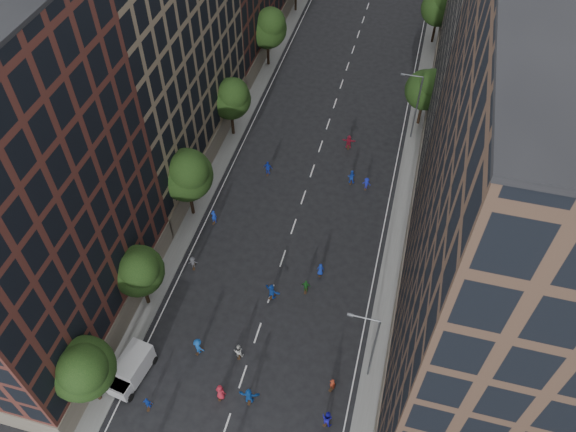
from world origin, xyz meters
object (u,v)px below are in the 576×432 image
at_px(streetlamp_near, 371,345).
at_px(streetlamp_far, 415,104).
at_px(cargo_van, 131,369).
at_px(skater_2, 327,418).

relative_size(streetlamp_near, streetlamp_far, 1.00).
height_order(streetlamp_near, streetlamp_far, same).
bearing_deg(streetlamp_far, streetlamp_near, -90.00).
bearing_deg(streetlamp_near, streetlamp_far, 90.00).
height_order(streetlamp_near, cargo_van, streetlamp_near).
distance_m(streetlamp_near, cargo_van, 20.73).
distance_m(streetlamp_far, cargo_van, 43.26).
relative_size(streetlamp_near, skater_2, 4.72).
height_order(streetlamp_near, skater_2, streetlamp_near).
height_order(cargo_van, skater_2, cargo_van).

